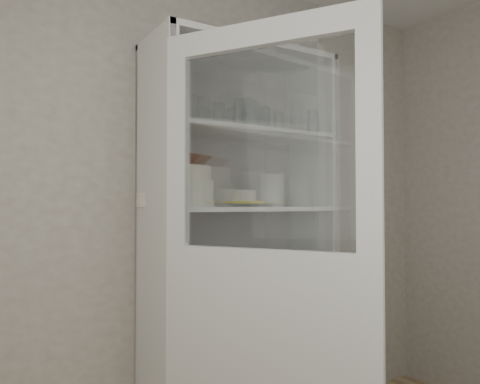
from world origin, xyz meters
TOP-DOWN VIEW (x-y plane):
  - wall_back at (0.00, 1.50)m, footprint 3.60×0.02m
  - pantry_cabinet at (0.20, 1.34)m, footprint 1.00×0.45m
  - cupboard_door at (-0.06, 0.67)m, footprint 0.51×0.79m
  - tumbler_0 at (-0.21, 1.15)m, footprint 0.08×0.08m
  - tumbler_1 at (-0.20, 1.13)m, footprint 0.08×0.08m
  - tumbler_2 at (0.17, 1.14)m, footprint 0.09×0.09m
  - tumbler_3 at (0.11, 1.13)m, footprint 0.07×0.07m
  - tumbler_4 at (0.20, 1.16)m, footprint 0.09×0.09m
  - tumbler_5 at (0.61, 1.15)m, footprint 0.08×0.08m
  - tumbler_6 at (0.58, 1.13)m, footprint 0.08×0.08m
  - tumbler_7 at (-0.16, 1.27)m, footprint 0.08×0.08m
  - tumbler_8 at (-0.15, 1.26)m, footprint 0.06×0.06m
  - tumbler_9 at (0.06, 1.25)m, footprint 0.07×0.07m
  - tumbler_10 at (0.20, 1.27)m, footprint 0.08×0.08m
  - tumbler_11 at (0.33, 1.25)m, footprint 0.07×0.07m
  - goblet_0 at (-0.17, 1.37)m, footprint 0.07×0.07m
  - goblet_1 at (0.22, 1.40)m, footprint 0.07×0.07m
  - goblet_2 at (0.47, 1.35)m, footprint 0.07×0.07m
  - goblet_3 at (0.41, 1.38)m, footprint 0.08×0.08m
  - plate_stack_front at (-0.14, 1.20)m, footprint 0.26×0.26m
  - plate_stack_back at (-0.21, 1.40)m, footprint 0.22×0.22m
  - cream_bowl at (-0.14, 1.20)m, footprint 0.23×0.23m
  - terracotta_bowl at (-0.14, 1.20)m, footprint 0.27×0.27m
  - glass_platter at (0.20, 1.24)m, footprint 0.31×0.31m
  - yellow_trivet at (0.20, 1.24)m, footprint 0.20×0.20m
  - white_ramekin at (0.20, 1.24)m, footprint 0.17×0.17m
  - grey_bowl_stack at (0.42, 1.29)m, footprint 0.14×0.14m
  - mug_blue at (0.55, 1.19)m, footprint 0.11×0.11m
  - mug_teal at (0.42, 1.30)m, footprint 0.10×0.10m
  - mug_white at (0.27, 1.18)m, footprint 0.12×0.12m
  - teal_jar at (0.22, 1.33)m, footprint 0.09×0.09m
  - measuring_cups at (-0.11, 1.17)m, footprint 0.10×0.10m
  - white_canister at (-0.18, 1.32)m, footprint 0.12×0.12m
  - cream_dish at (0.10, 1.26)m, footprint 0.25×0.25m
  - tin_box at (0.33, 1.26)m, footprint 0.22×0.15m
  - tumbler_12 at (0.35, 1.26)m, footprint 0.07×0.07m
  - tumbler_13 at (0.45, 1.27)m, footprint 0.06×0.06m

SIDE VIEW (x-z plane):
  - tin_box at x=0.33m, z-range 0.46..0.52m
  - cream_dish at x=0.10m, z-range 0.46..0.54m
  - cupboard_door at x=-0.06m, z-range -0.13..1.87m
  - measuring_cups at x=-0.11m, z-range 0.86..0.90m
  - mug_white at x=0.27m, z-range 0.86..0.94m
  - mug_teal at x=0.42m, z-range 0.86..0.95m
  - mug_blue at x=0.55m, z-range 0.86..0.95m
  - teal_jar at x=0.22m, z-range 0.86..0.97m
  - white_canister at x=-0.18m, z-range 0.86..0.98m
  - pantry_cabinet at x=0.20m, z-range -0.11..1.99m
  - glass_platter at x=0.20m, z-range 1.26..1.28m
  - yellow_trivet at x=0.20m, z-range 1.28..1.29m
  - plate_stack_back at x=-0.21m, z-range 1.26..1.33m
  - wall_back at x=0.00m, z-range 0.00..2.60m
  - white_ramekin at x=0.20m, z-range 1.29..1.35m
  - plate_stack_front at x=-0.14m, z-range 1.26..1.39m
  - grey_bowl_stack at x=0.42m, z-range 1.26..1.44m
  - cream_bowl at x=-0.14m, z-range 1.39..1.46m
  - terracotta_bowl at x=-0.14m, z-range 1.46..1.51m
  - tumbler_13 at x=0.45m, z-range 1.66..1.78m
  - tumbler_8 at x=-0.15m, z-range 1.66..1.79m
  - tumbler_5 at x=0.61m, z-range 1.66..1.79m
  - tumbler_7 at x=-0.16m, z-range 1.66..1.79m
  - tumbler_9 at x=0.06m, z-range 1.66..1.79m
  - tumbler_6 at x=0.58m, z-range 1.66..1.79m
  - tumbler_3 at x=0.11m, z-range 1.66..1.80m
  - tumbler_1 at x=-0.20m, z-range 1.66..1.80m
  - tumbler_4 at x=0.20m, z-range 1.66..1.80m
  - tumbler_0 at x=-0.21m, z-range 1.66..1.80m
  - tumbler_11 at x=0.33m, z-range 1.66..1.80m
  - tumbler_12 at x=0.35m, z-range 1.66..1.80m
  - tumbler_10 at x=0.20m, z-range 1.66..1.81m
  - tumbler_2 at x=0.17m, z-range 1.66..1.81m
  - goblet_0 at x=-0.17m, z-range 1.66..1.81m
  - goblet_1 at x=0.22m, z-range 1.66..1.83m
  - goblet_2 at x=0.47m, z-range 1.66..1.83m
  - goblet_3 at x=0.41m, z-range 1.66..1.83m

